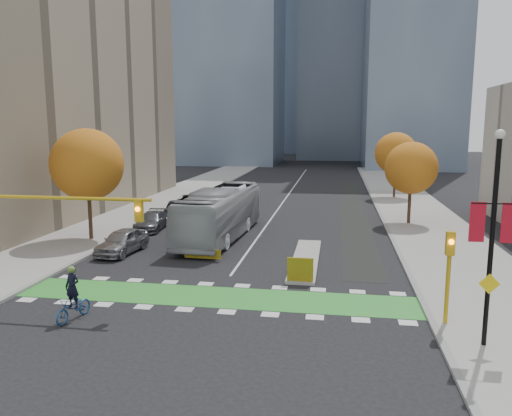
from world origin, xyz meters
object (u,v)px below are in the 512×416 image
(banner_lamppost, at_px, (493,230))
(parked_car_c, at_px, (152,221))
(bus, at_px, (220,213))
(parked_car_a, at_px, (122,241))
(parked_car_d, at_px, (188,202))
(tree_west, at_px, (87,165))
(tree_east_far, at_px, (396,153))
(cyclist, at_px, (73,302))
(traffic_signal_east, at_px, (449,264))
(hazard_board, at_px, (300,270))
(tree_east_near, at_px, (411,168))
(parked_car_b, at_px, (178,210))
(traffic_signal_west, at_px, (40,220))

(banner_lamppost, distance_m, parked_car_c, 28.20)
(bus, distance_m, parked_car_a, 7.84)
(parked_car_d, bearing_deg, tree_west, -99.98)
(tree_east_far, relative_size, cyclist, 3.14)
(traffic_signal_east, bearing_deg, parked_car_d, 125.86)
(bus, bearing_deg, cyclist, -95.72)
(hazard_board, distance_m, parked_car_d, 25.79)
(traffic_signal_east, height_order, bus, traffic_signal_east)
(hazard_board, height_order, parked_car_c, hazard_board)
(parked_car_d, bearing_deg, cyclist, -81.15)
(cyclist, xyz_separation_m, parked_car_c, (-3.60, 18.84, -0.10))
(tree_east_near, relative_size, parked_car_a, 1.47)
(banner_lamppost, bearing_deg, cyclist, 179.54)
(tree_east_near, xyz_separation_m, parked_car_b, (-20.39, -0.53, -4.07))
(tree_west, xyz_separation_m, traffic_signal_west, (4.07, -12.51, -1.58))
(hazard_board, bearing_deg, tree_west, 154.01)
(traffic_signal_east, relative_size, parked_car_d, 0.79)
(parked_car_a, relative_size, parked_car_c, 0.97)
(traffic_signal_west, relative_size, parked_car_a, 1.77)
(tree_west, bearing_deg, traffic_signal_east, -29.07)
(cyclist, bearing_deg, traffic_signal_west, 155.43)
(hazard_board, distance_m, tree_east_far, 35.13)
(bus, xyz_separation_m, parked_car_d, (-6.23, 12.01, -1.17))
(tree_east_near, bearing_deg, tree_east_far, 88.21)
(parked_car_d, bearing_deg, hazard_board, -57.99)
(traffic_signal_west, xyz_separation_m, parked_car_d, (-1.07, 26.98, -3.31))
(hazard_board, distance_m, parked_car_c, 17.88)
(tree_east_near, relative_size, traffic_signal_east, 1.73)
(parked_car_a, height_order, parked_car_c, parked_car_a)
(hazard_board, xyz_separation_m, tree_east_far, (8.50, 33.80, 4.44))
(banner_lamppost, xyz_separation_m, parked_car_d, (-20.50, 28.97, -3.89))
(hazard_board, distance_m, bus, 12.34)
(tree_east_far, xyz_separation_m, banner_lamppost, (-1.00, -40.50, -0.63))
(parked_car_a, bearing_deg, parked_car_d, 98.37)
(banner_lamppost, bearing_deg, tree_east_near, 88.83)
(tree_east_near, xyz_separation_m, cyclist, (-17.40, -24.37, -4.05))
(tree_east_near, distance_m, cyclist, 30.22)
(traffic_signal_west, relative_size, parked_car_d, 1.64)
(tree_east_near, xyz_separation_m, tree_east_far, (0.50, 16.00, 0.38))
(bus, height_order, parked_car_a, bus)
(bus, height_order, parked_car_d, bus)
(traffic_signal_west, xyz_separation_m, traffic_signal_east, (18.43, 0.00, -1.30))
(banner_lamppost, xyz_separation_m, parked_car_a, (-19.66, 11.38, -3.79))
(banner_lamppost, relative_size, parked_car_c, 1.68)
(tree_west, relative_size, traffic_signal_west, 0.96)
(parked_car_a, bearing_deg, parked_car_b, 96.69)
(tree_east_far, bearing_deg, traffic_signal_west, -117.95)
(hazard_board, height_order, tree_east_near, tree_east_near)
(tree_east_near, xyz_separation_m, parked_car_a, (-20.16, -13.13, -4.05))
(hazard_board, relative_size, tree_east_far, 0.18)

